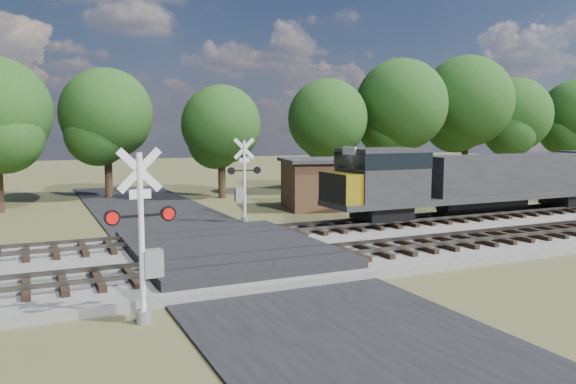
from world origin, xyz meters
name	(u,v)px	position (x,y,z in m)	size (l,w,h in m)	color
ground	(231,262)	(0.00, 0.00, 0.00)	(160.00, 160.00, 0.00)	#494B28
ballast_bed	(434,235)	(10.00, 0.50, 0.15)	(140.00, 10.00, 0.30)	gray
road	(231,261)	(0.00, 0.00, 0.04)	(7.00, 60.00, 0.08)	black
crossing_panel	(227,251)	(0.00, 0.50, 0.32)	(7.00, 9.00, 0.62)	#262628
track_near	(330,254)	(3.12, -2.00, 0.41)	(140.00, 2.60, 0.33)	black
track_far	(275,232)	(3.12, 3.00, 0.41)	(140.00, 2.60, 0.33)	black
crossing_signal_near	(145,251)	(-4.17, -5.43, 1.88)	(1.82, 0.41, 4.52)	silver
crossing_signal_far	(243,188)	(3.52, 8.22, 1.89)	(1.83, 0.40, 4.55)	silver
equipment_shed	(320,183)	(9.94, 11.51, 1.60)	(5.55, 5.55, 3.17)	#47331E
treeline	(233,107)	(7.11, 19.95, 6.65)	(80.52, 11.10, 11.49)	black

